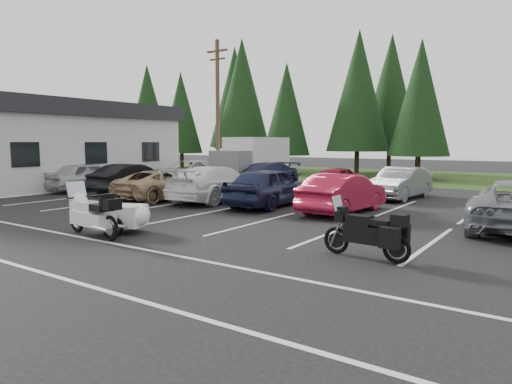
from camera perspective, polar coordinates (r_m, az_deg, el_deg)
The scene contains 27 objects.
ground at distance 14.15m, azimuth -4.10°, elevation -4.30°, with size 120.00×120.00×0.00m, color black.
grass_strip at distance 36.01m, azimuth 20.49°, elevation 1.72°, with size 80.00×16.00×0.01m, color #233B13.
building at distance 30.55m, azimuth -26.49°, elevation 5.32°, with size 10.60×15.60×4.90m, color silver, non-canonical shape.
utility_pole at distance 29.60m, azimuth -4.81°, elevation 10.30°, with size 1.60×0.26×9.00m.
box_truck at distance 28.73m, azimuth -1.02°, elevation 3.96°, with size 2.40×5.60×2.90m, color silver, non-canonical shape.
stall_markings at distance 15.73m, azimuth 0.46°, elevation -3.20°, with size 32.00×16.00×0.01m, color silver.
conifer_0 at distance 49.72m, azimuth -13.37°, elevation 10.26°, with size 4.58×4.58×10.66m.
conifer_1 at distance 44.47m, azimuth -9.33°, elevation 9.76°, with size 3.96×3.96×9.22m.
conifer_2 at distance 41.97m, azimuth -1.76°, elevation 12.19°, with size 5.10×5.10×11.89m.
conifer_3 at distance 37.63m, azimuth 3.84°, elevation 10.30°, with size 3.87×3.87×9.02m.
conifer_4 at distance 36.64m, azimuth 12.68°, elevation 12.26°, with size 4.80×4.80×11.17m.
conifer_5 at distance 33.74m, azimuth 19.84°, elevation 11.04°, with size 4.14×4.14×9.63m.
conifer_back_a at distance 47.73m, azimuth -2.66°, elevation 11.75°, with size 5.28×5.28×12.30m.
conifer_back_b at distance 40.62m, azimuth 16.50°, elevation 11.89°, with size 4.97×4.97×11.58m.
car_near_0 at distance 25.97m, azimuth -20.22°, elevation 1.84°, with size 1.82×4.52×1.54m, color #B9B9BF.
car_near_1 at distance 23.98m, azimuth -15.19°, elevation 1.63°, with size 1.59×4.57×1.51m, color black.
car_near_2 at distance 21.24m, azimuth -11.53°, elevation 0.93°, with size 2.22×4.82×1.34m, color tan.
car_near_3 at distance 20.13m, azimuth -4.92°, elevation 1.06°, with size 2.18×5.37×1.56m, color white.
car_near_4 at distance 18.43m, azimuth 1.57°, elevation 0.68°, with size 1.89×4.70×1.60m, color #161B37.
car_near_5 at distance 17.01m, azimuth 10.85°, elevation -0.15°, with size 1.54×4.41×1.45m, color maroon.
car_far_0 at distance 27.90m, azimuth -8.39°, elevation 2.40°, with size 2.51×5.43×1.51m, color white.
car_far_1 at distance 25.43m, azimuth 0.85°, elevation 2.05°, with size 2.05×5.04×1.46m, color #17193A.
car_far_2 at distance 23.34m, azimuth 9.60°, elevation 1.48°, with size 1.62×4.03×1.37m, color maroon.
car_far_3 at distance 21.95m, azimuth 17.58°, elevation 1.08°, with size 1.53×4.40×1.45m, color slate.
touring_motorcycle at distance 13.25m, azimuth -19.78°, elevation -2.09°, with size 2.70×0.83×1.50m, color white, non-canonical shape.
cargo_trailer at distance 13.62m, azimuth -16.31°, elevation -3.20°, with size 1.77×0.99×0.82m, color white, non-canonical shape.
adventure_motorcycle at distance 10.43m, azimuth 13.53°, elevation -4.37°, with size 2.28×0.79×1.39m, color black, non-canonical shape.
Camera 1 is at (8.70, -10.85, 2.58)m, focal length 32.00 mm.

